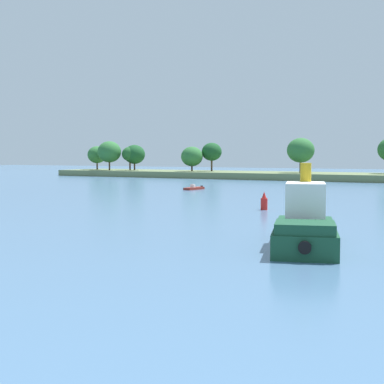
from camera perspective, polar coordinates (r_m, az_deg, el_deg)
treeline_island at (r=136.58m, az=2.63°, el=2.61°), size 94.07×17.60×9.59m
fishing_skiff at (r=89.36m, az=0.22°, el=0.40°), size 1.91×4.50×0.88m
tugboat at (r=34.24m, az=11.74°, el=-3.47°), size 6.33×10.79×5.17m
channel_buoy_red at (r=56.81m, az=7.55°, el=-1.05°), size 0.70×0.70×1.90m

